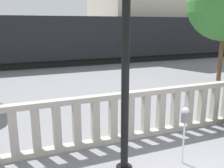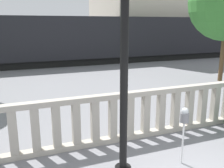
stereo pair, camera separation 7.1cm
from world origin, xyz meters
name	(u,v)px [view 1 (the left image)]	position (x,y,z in m)	size (l,w,h in m)	color
balustrade	(138,114)	(0.00, 3.14, 0.69)	(13.50, 0.24, 1.39)	#ADA599
lamppost	(126,16)	(-1.13, 1.58, 3.34)	(0.40, 0.40, 5.86)	black
parking_meter	(185,118)	(0.35, 1.51, 1.12)	(0.20, 0.20, 1.38)	silver
train_near	(105,39)	(4.10, 17.04, 1.96)	(27.72, 2.92, 4.34)	black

